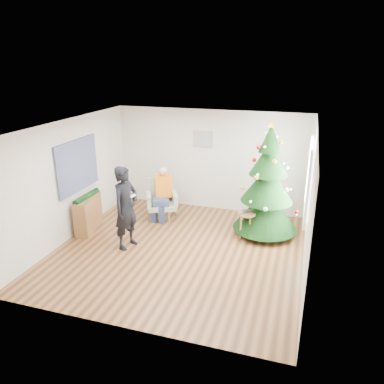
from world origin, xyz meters
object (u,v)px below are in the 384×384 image
(armchair, at_px, (162,204))
(console, at_px, (88,214))
(stool, at_px, (246,225))
(christmas_tree, at_px, (267,185))
(standing_man, at_px, (126,208))

(armchair, xyz_separation_m, console, (-1.36, -1.17, 0.04))
(armchair, height_order, console, armchair)
(stool, height_order, console, console)
(christmas_tree, distance_m, console, 4.13)
(stool, relative_size, standing_man, 0.34)
(armchair, bearing_deg, console, -164.16)
(armchair, relative_size, console, 0.99)
(armchair, relative_size, standing_man, 0.56)
(stool, distance_m, console, 3.62)
(christmas_tree, relative_size, armchair, 2.62)
(console, bearing_deg, armchair, 30.01)
(christmas_tree, height_order, console, christmas_tree)
(armchair, bearing_deg, christmas_tree, -28.27)
(stool, height_order, standing_man, standing_man)
(standing_man, distance_m, console, 1.41)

